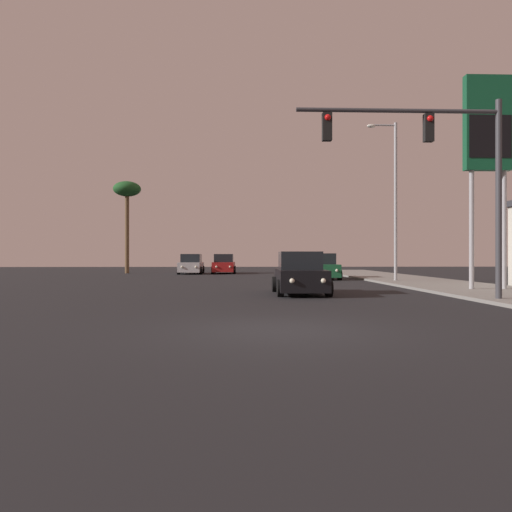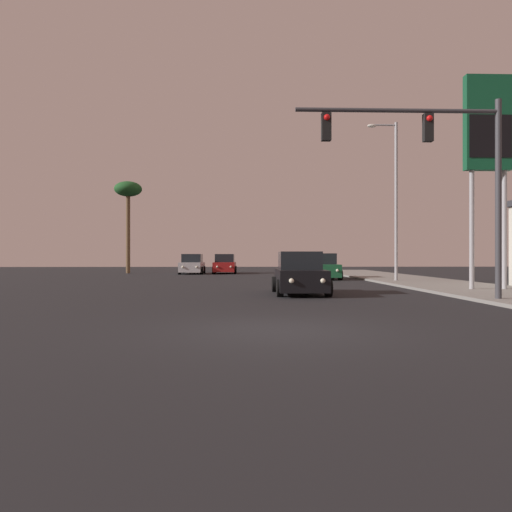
{
  "view_description": "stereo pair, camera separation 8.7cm",
  "coord_description": "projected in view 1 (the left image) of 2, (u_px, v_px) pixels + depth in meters",
  "views": [
    {
      "loc": [
        -0.85,
        -10.1,
        1.5
      ],
      "look_at": [
        0.02,
        12.55,
        1.51
      ],
      "focal_mm": 35.0,
      "sensor_mm": 36.0,
      "label": 1
    },
    {
      "loc": [
        -0.76,
        -10.1,
        1.5
      ],
      "look_at": [
        0.02,
        12.55,
        1.51
      ],
      "focal_mm": 35.0,
      "sensor_mm": 36.0,
      "label": 2
    }
  ],
  "objects": [
    {
      "name": "ground_plane",
      "position": [
        279.0,
        330.0,
        10.12
      ],
      "size": [
        120.0,
        120.0,
        0.0
      ],
      "primitive_type": "plane",
      "color": "black"
    },
    {
      "name": "sidewalk_right",
      "position": [
        489.0,
        291.0,
        20.48
      ],
      "size": [
        5.0,
        60.0,
        0.12
      ],
      "color": "gray",
      "rests_on": "ground"
    },
    {
      "name": "car_silver",
      "position": [
        191.0,
        265.0,
        42.18
      ],
      "size": [
        2.04,
        4.33,
        1.68
      ],
      "rotation": [
        0.0,
        0.0,
        3.12
      ],
      "color": "#B7B7BC",
      "rests_on": "ground"
    },
    {
      "name": "car_red",
      "position": [
        224.0,
        265.0,
        43.18
      ],
      "size": [
        2.04,
        4.33,
        1.68
      ],
      "rotation": [
        0.0,
        0.0,
        3.11
      ],
      "color": "maroon",
      "rests_on": "ground"
    },
    {
      "name": "car_black",
      "position": [
        300.0,
        275.0,
        19.77
      ],
      "size": [
        2.04,
        4.33,
        1.68
      ],
      "rotation": [
        0.0,
        0.0,
        3.11
      ],
      "color": "black",
      "rests_on": "ground"
    },
    {
      "name": "car_green",
      "position": [
        322.0,
        267.0,
        32.48
      ],
      "size": [
        2.04,
        4.33,
        1.68
      ],
      "rotation": [
        0.0,
        0.0,
        3.12
      ],
      "color": "#195933",
      "rests_on": "ground"
    },
    {
      "name": "traffic_light_mast",
      "position": [
        442.0,
        158.0,
        16.19
      ],
      "size": [
        6.74,
        0.36,
        6.5
      ],
      "color": "#38383D",
      "rests_on": "sidewalk_right"
    },
    {
      "name": "street_lamp",
      "position": [
        393.0,
        193.0,
        28.4
      ],
      "size": [
        1.74,
        0.24,
        9.0
      ],
      "color": "#99999E",
      "rests_on": "sidewalk_right"
    },
    {
      "name": "gas_station_sign",
      "position": [
        488.0,
        135.0,
        21.03
      ],
      "size": [
        2.0,
        0.42,
        9.0
      ],
      "color": "#99999E",
      "rests_on": "sidewalk_right"
    },
    {
      "name": "palm_tree_far",
      "position": [
        127.0,
        194.0,
        43.7
      ],
      "size": [
        2.4,
        2.4,
        8.07
      ],
      "color": "brown",
      "rests_on": "ground"
    }
  ]
}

